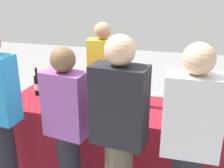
# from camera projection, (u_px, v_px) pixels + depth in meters

# --- Properties ---
(ground_plane) EXTENTS (12.00, 12.00, 0.00)m
(ground_plane) POSITION_uv_depth(u_px,v_px,m) (112.00, 166.00, 3.22)
(ground_plane) COLOR gray
(tasting_table) EXTENTS (2.35, 0.76, 0.78)m
(tasting_table) POSITION_uv_depth(u_px,v_px,m) (112.00, 137.00, 3.09)
(tasting_table) COLOR maroon
(tasting_table) RESTS_ON ground_plane
(wine_bottle_0) EXTENTS (0.07, 0.07, 0.34)m
(wine_bottle_0) POSITION_uv_depth(u_px,v_px,m) (37.00, 85.00, 3.20)
(wine_bottle_0) COLOR black
(wine_bottle_0) RESTS_ON tasting_table
(wine_bottle_1) EXTENTS (0.07, 0.07, 0.31)m
(wine_bottle_1) POSITION_uv_depth(u_px,v_px,m) (47.00, 87.00, 3.18)
(wine_bottle_1) COLOR black
(wine_bottle_1) RESTS_ON tasting_table
(wine_bottle_2) EXTENTS (0.08, 0.08, 0.30)m
(wine_bottle_2) POSITION_uv_depth(u_px,v_px,m) (64.00, 86.00, 3.21)
(wine_bottle_2) COLOR black
(wine_bottle_2) RESTS_ON tasting_table
(wine_bottle_3) EXTENTS (0.08, 0.08, 0.30)m
(wine_bottle_3) POSITION_uv_depth(u_px,v_px,m) (74.00, 88.00, 3.17)
(wine_bottle_3) COLOR black
(wine_bottle_3) RESTS_ON tasting_table
(wine_bottle_4) EXTENTS (0.08, 0.08, 0.32)m
(wine_bottle_4) POSITION_uv_depth(u_px,v_px,m) (128.00, 94.00, 2.95)
(wine_bottle_4) COLOR black
(wine_bottle_4) RESTS_ON tasting_table
(wine_bottle_5) EXTENTS (0.08, 0.08, 0.33)m
(wine_bottle_5) POSITION_uv_depth(u_px,v_px,m) (146.00, 96.00, 2.90)
(wine_bottle_5) COLOR black
(wine_bottle_5) RESTS_ON tasting_table
(wine_bottle_6) EXTENTS (0.08, 0.08, 0.32)m
(wine_bottle_6) POSITION_uv_depth(u_px,v_px,m) (190.00, 97.00, 2.86)
(wine_bottle_6) COLOR black
(wine_bottle_6) RESTS_ON tasting_table
(wine_glass_0) EXTENTS (0.07, 0.07, 0.14)m
(wine_glass_0) POSITION_uv_depth(u_px,v_px,m) (44.00, 93.00, 3.03)
(wine_glass_0) COLOR silver
(wine_glass_0) RESTS_ON tasting_table
(wine_glass_1) EXTENTS (0.07, 0.07, 0.14)m
(wine_glass_1) POSITION_uv_depth(u_px,v_px,m) (84.00, 102.00, 2.79)
(wine_glass_1) COLOR silver
(wine_glass_1) RESTS_ON tasting_table
(wine_glass_2) EXTENTS (0.07, 0.07, 0.14)m
(wine_glass_2) POSITION_uv_depth(u_px,v_px,m) (113.00, 102.00, 2.80)
(wine_glass_2) COLOR silver
(wine_glass_2) RESTS_ON tasting_table
(wine_glass_3) EXTENTS (0.06, 0.06, 0.13)m
(wine_glass_3) POSITION_uv_depth(u_px,v_px,m) (187.00, 109.00, 2.65)
(wine_glass_3) COLOR silver
(wine_glass_3) RESTS_ON tasting_table
(ice_bucket) EXTENTS (0.21, 0.21, 0.16)m
(ice_bucket) POSITION_uv_depth(u_px,v_px,m) (192.00, 109.00, 2.69)
(ice_bucket) COLOR silver
(ice_bucket) RESTS_ON tasting_table
(server_pouring) EXTENTS (0.40, 0.26, 1.59)m
(server_pouring) POSITION_uv_depth(u_px,v_px,m) (103.00, 78.00, 3.57)
(server_pouring) COLOR brown
(server_pouring) RESTS_ON ground_plane
(guest_1) EXTENTS (0.40, 0.26, 1.56)m
(guest_1) POSITION_uv_depth(u_px,v_px,m) (67.00, 127.00, 2.38)
(guest_1) COLOR black
(guest_1) RESTS_ON ground_plane
(guest_2) EXTENTS (0.44, 0.27, 1.69)m
(guest_2) POSITION_uv_depth(u_px,v_px,m) (119.00, 133.00, 2.14)
(guest_2) COLOR brown
(guest_2) RESTS_ON ground_plane
(guest_3) EXTENTS (0.42, 0.23, 1.66)m
(guest_3) POSITION_uv_depth(u_px,v_px,m) (189.00, 144.00, 2.03)
(guest_3) COLOR black
(guest_3) RESTS_ON ground_plane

